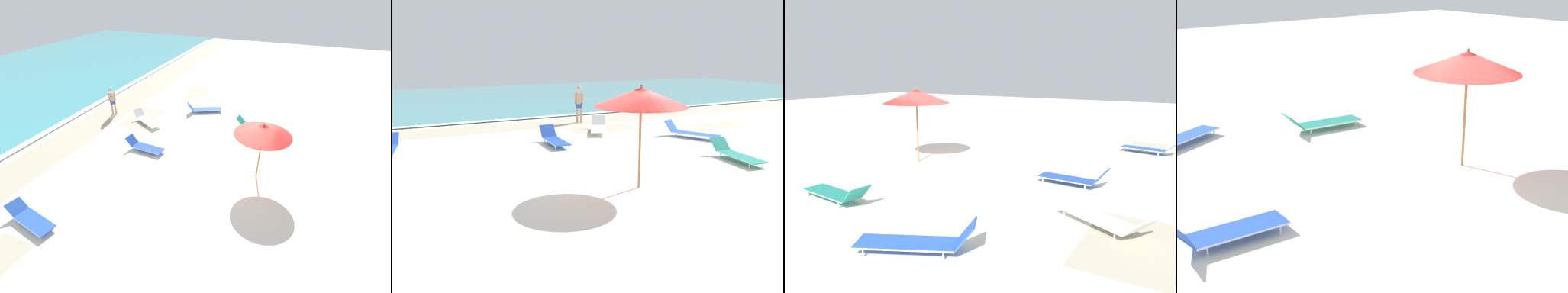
% 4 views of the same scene
% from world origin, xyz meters
% --- Properties ---
extents(ground_plane, '(60.00, 60.00, 0.16)m').
position_xyz_m(ground_plane, '(0.00, 0.01, -0.08)').
color(ground_plane, silver).
extents(beach_umbrella, '(2.32, 2.32, 2.64)m').
position_xyz_m(beach_umbrella, '(0.49, -0.74, 2.33)').
color(beach_umbrella, '#9E7547').
rests_on(beach_umbrella, ground_plane).
extents(sun_lounger_under_umbrella, '(0.86, 2.23, 0.57)m').
position_xyz_m(sun_lounger_under_umbrella, '(4.80, 0.16, 0.21)').
color(sun_lounger_under_umbrella, '#1E8475').
rests_on(sun_lounger_under_umbrella, ground_plane).
extents(sun_lounger_beside_umbrella, '(1.49, 2.24, 0.62)m').
position_xyz_m(sun_lounger_beside_umbrella, '(5.90, 3.69, 0.22)').
color(sun_lounger_beside_umbrella, blue).
rests_on(sun_lounger_beside_umbrella, ground_plane).
extents(sun_lounger_near_water_left, '(0.73, 2.00, 0.61)m').
position_xyz_m(sun_lounger_near_water_left, '(0.52, 4.94, 0.22)').
color(sun_lounger_near_water_left, blue).
rests_on(sun_lounger_near_water_left, ground_plane).
extents(sun_lounger_near_water_right, '(1.57, 2.21, 0.57)m').
position_xyz_m(sun_lounger_near_water_right, '(3.15, 6.37, 0.21)').
color(sun_lounger_near_water_right, white).
rests_on(sun_lounger_near_water_right, ground_plane).
extents(sun_lounger_mid_beach_solo, '(0.95, 2.15, 0.54)m').
position_xyz_m(sun_lounger_mid_beach_solo, '(-5.07, 6.25, 0.21)').
color(sun_lounger_mid_beach_solo, blue).
rests_on(sun_lounger_mid_beach_solo, ground_plane).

